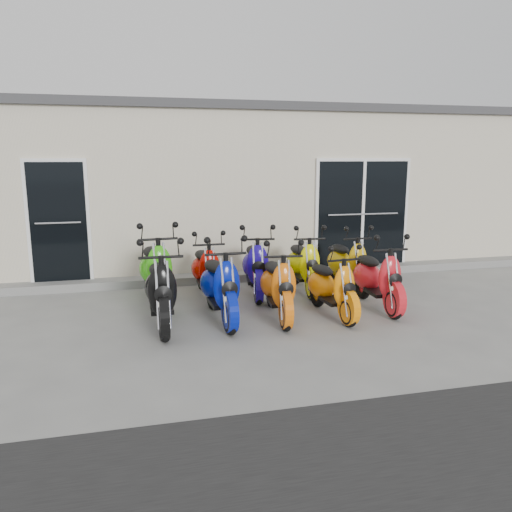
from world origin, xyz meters
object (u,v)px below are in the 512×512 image
at_px(scooter_front_blue, 220,277).
at_px(scooter_back_blue, 256,258).
at_px(scooter_back_yellow, 303,257).
at_px(scooter_front_red, 378,270).
at_px(scooter_front_black, 160,281).
at_px(scooter_front_orange_b, 332,279).
at_px(scooter_back_extra, 348,256).
at_px(scooter_front_orange_a, 278,277).
at_px(scooter_back_red, 206,263).
at_px(scooter_back_green, 155,261).

xyz_separation_m(scooter_front_blue, scooter_back_blue, (0.82, 1.22, -0.02)).
bearing_deg(scooter_back_yellow, scooter_back_blue, -173.72).
bearing_deg(scooter_front_red, scooter_front_black, -176.93).
relative_size(scooter_front_orange_b, scooter_back_yellow, 0.92).
xyz_separation_m(scooter_front_black, scooter_back_extra, (3.38, 1.34, -0.07)).
bearing_deg(scooter_front_blue, scooter_back_blue, 53.35).
relative_size(scooter_front_blue, scooter_front_orange_a, 1.06).
xyz_separation_m(scooter_front_black, scooter_back_red, (0.81, 1.34, -0.07)).
relative_size(scooter_front_orange_b, scooter_back_extra, 0.95).
xyz_separation_m(scooter_front_blue, scooter_front_red, (2.49, 0.03, -0.04)).
relative_size(scooter_front_black, scooter_front_red, 1.07).
distance_m(scooter_front_orange_b, scooter_front_red, 0.87).
relative_size(scooter_back_green, scooter_back_blue, 1.08).
bearing_deg(scooter_front_orange_b, scooter_front_red, 8.63).
height_order(scooter_front_blue, scooter_back_green, scooter_back_green).
xyz_separation_m(scooter_front_red, scooter_back_blue, (-1.67, 1.19, 0.02)).
bearing_deg(scooter_front_red, scooter_back_extra, 89.13).
xyz_separation_m(scooter_front_orange_b, scooter_back_green, (-2.50, 1.32, 0.12)).
bearing_deg(scooter_front_red, scooter_front_orange_b, -165.00).
bearing_deg(scooter_front_orange_a, scooter_front_black, -175.44).
height_order(scooter_front_orange_b, scooter_back_yellow, scooter_back_yellow).
distance_m(scooter_front_orange_a, scooter_back_extra, 2.17).
distance_m(scooter_back_yellow, scooter_back_extra, 0.85).
bearing_deg(scooter_back_green, scooter_front_orange_a, -41.06).
distance_m(scooter_front_blue, scooter_front_orange_b, 1.66).
bearing_deg(scooter_front_orange_b, scooter_back_green, 147.23).
bearing_deg(scooter_front_red, scooter_back_green, 162.96).
xyz_separation_m(scooter_front_orange_b, scooter_back_yellow, (0.04, 1.42, 0.05)).
relative_size(scooter_back_red, scooter_back_yellow, 0.97).
relative_size(scooter_front_orange_b, scooter_back_green, 0.83).
height_order(scooter_front_orange_a, scooter_front_red, same).
bearing_deg(scooter_back_red, scooter_front_red, -27.56).
bearing_deg(scooter_back_yellow, scooter_back_red, -176.69).
height_order(scooter_front_orange_b, scooter_back_green, scooter_back_green).
relative_size(scooter_front_orange_a, scooter_front_orange_b, 1.09).
height_order(scooter_back_green, scooter_back_extra, scooter_back_green).
bearing_deg(scooter_front_blue, scooter_front_orange_b, -8.60).
bearing_deg(scooter_back_extra, scooter_front_red, -93.57).
height_order(scooter_front_orange_b, scooter_back_red, scooter_back_red).
xyz_separation_m(scooter_front_black, scooter_front_orange_b, (2.48, -0.11, -0.09)).
distance_m(scooter_front_orange_b, scooter_back_blue, 1.62).
distance_m(scooter_front_blue, scooter_back_yellow, 2.10).
bearing_deg(scooter_back_green, scooter_front_blue, -58.58).
bearing_deg(scooter_front_orange_a, scooter_back_blue, 96.32).
xyz_separation_m(scooter_front_orange_b, scooter_back_extra, (0.89, 1.45, 0.03)).
bearing_deg(scooter_back_blue, scooter_front_black, -133.48).
bearing_deg(scooter_front_black, scooter_back_red, 58.58).
relative_size(scooter_front_black, scooter_front_blue, 1.01).
bearing_deg(scooter_back_green, scooter_back_red, 3.56).
relative_size(scooter_back_green, scooter_back_red, 1.15).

